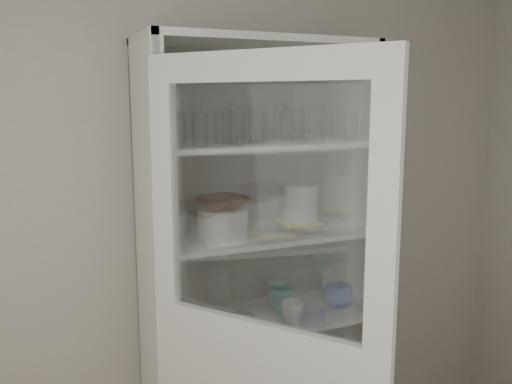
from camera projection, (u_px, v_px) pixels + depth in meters
name	position (u px, v px, depth m)	size (l,w,h in m)	color
wall_back	(198.00, 217.00, 2.55)	(3.60, 0.02, 2.60)	#A8A39B
pantry_cabinet	(251.00, 295.00, 2.54)	(1.00, 0.45, 2.10)	beige
cupboard_door	(262.00, 384.00, 1.87)	(0.56, 0.75, 2.00)	beige
tumbler_0	(200.00, 130.00, 2.12)	(0.06, 0.06, 0.13)	silver
tumbler_1	(177.00, 130.00, 2.09)	(0.07, 0.07, 0.13)	silver
tumbler_2	(230.00, 129.00, 2.18)	(0.07, 0.07, 0.14)	silver
tumbler_3	(237.00, 128.00, 2.20)	(0.07, 0.07, 0.14)	silver
tumbler_4	(298.00, 128.00, 2.29)	(0.07, 0.07, 0.13)	silver
tumbler_5	(316.00, 125.00, 2.30)	(0.08, 0.08, 0.15)	silver
tumbler_6	(351.00, 127.00, 2.41)	(0.06, 0.06, 0.12)	silver
tumbler_7	(162.00, 130.00, 2.20)	(0.06, 0.06, 0.13)	silver
tumbler_8	(224.00, 125.00, 2.29)	(0.08, 0.08, 0.15)	silver
tumbler_9	(257.00, 126.00, 2.34)	(0.07, 0.07, 0.14)	silver
tumbler_10	(259.00, 125.00, 2.33)	(0.08, 0.08, 0.16)	silver
tumbler_11	(309.00, 124.00, 2.47)	(0.08, 0.08, 0.15)	silver
goblet_0	(172.00, 124.00, 2.29)	(0.07, 0.07, 0.16)	silver
goblet_1	(232.00, 121.00, 2.40)	(0.08, 0.08, 0.18)	silver
goblet_2	(287.00, 122.00, 2.49)	(0.07, 0.07, 0.16)	silver
goblet_3	(281.00, 119.00, 2.53)	(0.08, 0.08, 0.19)	silver
plate_stack_front	(223.00, 232.00, 2.28)	(0.21, 0.21, 0.07)	silver
plate_stack_back	(167.00, 223.00, 2.37)	(0.20, 0.20, 0.10)	silver
cream_bowl	(223.00, 216.00, 2.27)	(0.21, 0.21, 0.06)	silver
terracotta_bowl	(223.00, 202.00, 2.26)	(0.21, 0.21, 0.05)	#472112
glass_platter	(297.00, 225.00, 2.52)	(0.31, 0.31, 0.02)	silver
yellow_trivet	(297.00, 222.00, 2.51)	(0.17, 0.17, 0.01)	yellow
white_ramekin	(297.00, 214.00, 2.51)	(0.15, 0.15, 0.06)	silver
grey_bowl_stack	(301.00, 206.00, 2.50)	(0.15, 0.15, 0.20)	silver
mug_blue	(338.00, 295.00, 2.61)	(0.13, 0.13, 0.11)	#213E9A
mug_teal	(281.00, 299.00, 2.56)	(0.11, 0.11, 0.11)	#1E7A76
mug_white	(292.00, 312.00, 2.41)	(0.11, 0.11, 0.10)	silver
teal_jar	(279.00, 294.00, 2.60)	(0.10, 0.10, 0.12)	#1E7A76
measuring_cups	(239.00, 319.00, 2.41)	(0.10, 0.10, 0.04)	#ACACAC
white_canister	(165.00, 310.00, 2.37)	(0.12, 0.12, 0.14)	silver
tin_box	(320.00, 378.00, 2.67)	(0.19, 0.13, 0.06)	gray
tumbler_12	(187.00, 128.00, 2.17)	(0.07, 0.07, 0.14)	silver
tumbler_13	(256.00, 128.00, 2.21)	(0.07, 0.07, 0.14)	silver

